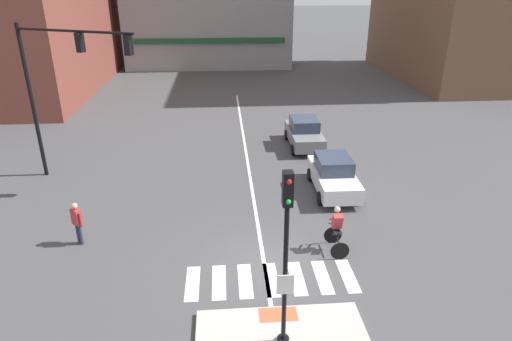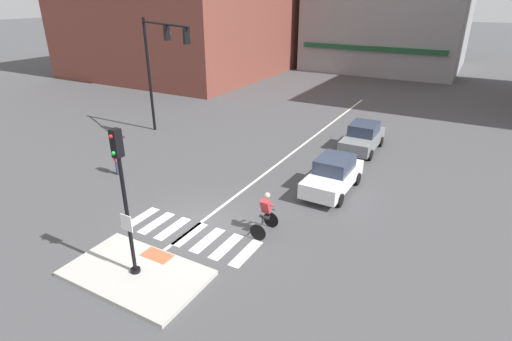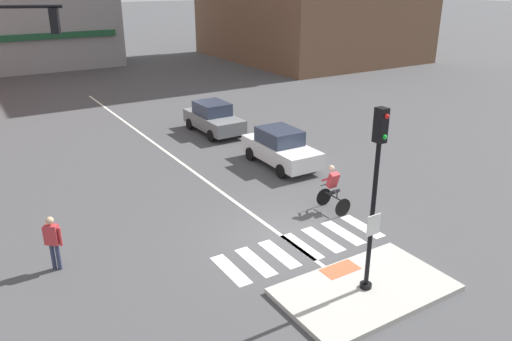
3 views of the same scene
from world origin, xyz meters
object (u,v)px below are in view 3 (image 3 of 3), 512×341
Objects in this scene: signal_pole at (375,186)px; car_grey_eastbound_far at (213,118)px; pedestrian_at_curb_left at (53,239)px; car_white_eastbound_mid at (281,148)px; cyclist at (333,188)px.

signal_pole is 15.66m from car_grey_eastbound_far.
signal_pole reaches higher than pedestrian_at_curb_left.
pedestrian_at_curb_left is at bearing -160.58° from car_white_eastbound_mid.
cyclist is at bearing 60.43° from signal_pole.
car_white_eastbound_mid is 10.92m from pedestrian_at_curb_left.
signal_pole reaches higher than car_grey_eastbound_far.
cyclist is (-1.03, -4.78, 0.06)m from car_white_eastbound_mid.
cyclist reaches higher than pedestrian_at_curb_left.
pedestrian_at_curb_left is (-10.03, -9.60, 0.17)m from car_grey_eastbound_far.
car_grey_eastbound_far is 2.46× the size of pedestrian_at_curb_left.
signal_pole is 1.19× the size of car_white_eastbound_mid.
car_white_eastbound_mid is 5.97m from car_grey_eastbound_far.
car_white_eastbound_mid is 2.46× the size of cyclist.
signal_pole is 5.53m from cyclist.
car_grey_eastbound_far is 2.45× the size of cyclist.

